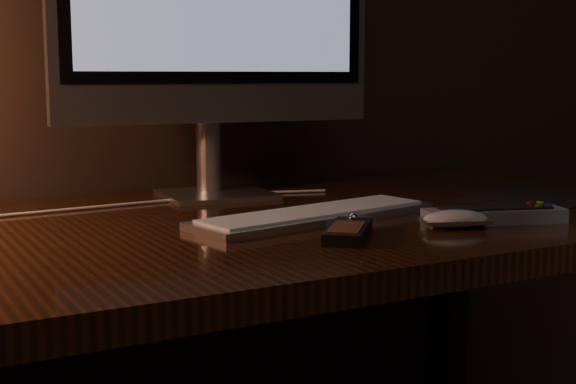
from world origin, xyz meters
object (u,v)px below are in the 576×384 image
keyboard (315,215)px  tv_remote (494,215)px  media_remote (348,231)px  desk (199,293)px  mouse (455,222)px

keyboard → tv_remote: bearing=-44.9°
media_remote → tv_remote: (0.26, -0.01, 0.00)m
keyboard → tv_remote: 0.28m
desk → keyboard: bearing=-40.3°
tv_remote → desk: bearing=161.5°
media_remote → mouse: bearing=-53.9°
keyboard → mouse: (0.15, -0.16, 0.00)m
desk → keyboard: size_ratio=3.79×
keyboard → mouse: bearing=-57.5°
mouse → keyboard: bearing=152.8°
mouse → media_remote: 0.18m
keyboard → mouse: 0.22m
desk → tv_remote: size_ratio=7.12×
desk → keyboard: (0.15, -0.12, 0.14)m
desk → media_remote: 0.32m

